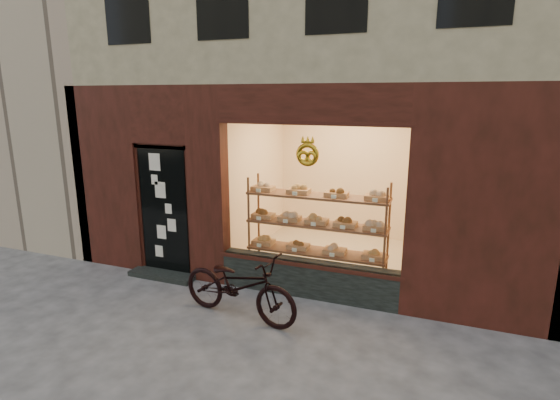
% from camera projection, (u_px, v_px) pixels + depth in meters
% --- Properties ---
extents(ground, '(90.00, 90.00, 0.00)m').
position_uv_depth(ground, '(211.00, 368.00, 4.84)').
color(ground, '#444445').
extents(neighbor_left, '(12.00, 7.00, 9.00)m').
position_uv_depth(neighbor_left, '(1.00, 38.00, 12.12)').
color(neighbor_left, tan).
rests_on(neighbor_left, ground).
extents(display_shelf, '(2.20, 0.45, 1.70)m').
position_uv_depth(display_shelf, '(317.00, 232.00, 6.79)').
color(display_shelf, brown).
rests_on(display_shelf, ground).
extents(bicycle, '(1.84, 0.88, 0.93)m').
position_uv_depth(bicycle, '(239.00, 286.00, 5.84)').
color(bicycle, black).
rests_on(bicycle, ground).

